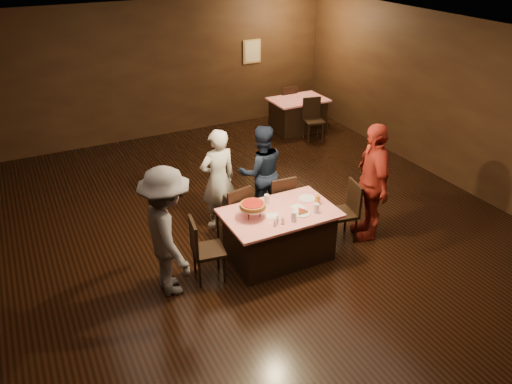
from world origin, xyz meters
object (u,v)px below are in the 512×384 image
chair_far_right (278,201)px  glass_front_right (316,208)px  pizza_stand (253,205)px  main_table (279,235)px  chair_back_near (314,120)px  chair_back_far (285,104)px  diner_red_shirt (372,182)px  back_table (298,115)px  diner_white_jacket (218,179)px  chair_end_right (342,212)px  chair_end_left (208,249)px  diner_navy_hoodie (261,172)px  diner_grey_knit (168,232)px  glass_amber (318,200)px  plate_empty (307,198)px  glass_front_left (294,217)px  chair_far_left (232,212)px  glass_back (267,199)px

chair_far_right → glass_front_right: size_ratio=6.79×
pizza_stand → main_table: bearing=-7.1°
chair_back_near → chair_back_far: 1.30m
diner_red_shirt → chair_far_right: bearing=-105.8°
back_table → diner_white_jacket: diner_white_jacket is taller
main_table → chair_end_right: bearing=0.0°
chair_end_left → diner_navy_hoodie: bearing=-41.0°
chair_back_far → diner_grey_knit: diner_grey_knit is taller
glass_amber → plate_empty: bearing=104.0°
chair_back_near → glass_front_right: chair_back_near is taller
plate_empty → glass_front_left: 0.68m
chair_end_left → glass_front_left: chair_end_left is taller
chair_far_left → glass_front_left: size_ratio=6.79×
glass_front_right → back_table: bearing=61.6°
plate_empty → diner_white_jacket: bearing=132.3°
back_table → chair_far_left: (-3.34, -3.61, 0.09)m
chair_back_far → glass_front_left: chair_back_far is taller
chair_far_left → diner_navy_hoodie: (0.73, 0.46, 0.33)m
pizza_stand → plate_empty: pizza_stand is taller
chair_end_left → chair_back_near: (4.04, 3.66, 0.00)m
chair_end_right → diner_grey_knit: size_ratio=0.53×
chair_back_near → glass_front_left: size_ratio=6.79×
chair_end_left → chair_back_near: size_ratio=1.00×
chair_end_right → back_table: bearing=167.0°
chair_back_near → glass_amber: 4.40m
back_table → diner_white_jacket: bearing=-137.0°
chair_far_left → chair_end_left: same height
glass_amber → diner_white_jacket: bearing=128.8°
main_table → diner_grey_knit: 1.71m
glass_back → plate_empty: bearing=-14.0°
pizza_stand → plate_empty: 0.97m
glass_front_right → glass_amber: (0.15, 0.20, 0.00)m
pizza_stand → glass_amber: pizza_stand is taller
diner_white_jacket → diner_red_shirt: (1.97, -1.31, 0.10)m
diner_navy_hoodie → glass_front_left: 1.53m
glass_front_right → chair_far_left: bearing=130.4°
chair_far_right → diner_navy_hoodie: bearing=-77.6°
glass_back → chair_end_right: bearing=-14.6°
back_table → chair_end_right: (-1.84, -4.36, 0.09)m
chair_far_left → glass_front_left: bearing=102.1°
diner_navy_hoodie → glass_front_right: diner_navy_hoodie is taller
diner_white_jacket → diner_red_shirt: bearing=140.9°
chair_back_near → glass_amber: bearing=-109.8°
glass_back → glass_amber: bearing=-28.3°
chair_far_left → chair_end_right: same height
glass_back → glass_front_right: bearing=-47.7°
diner_white_jacket → diner_red_shirt: size_ratio=0.89×
glass_back → chair_back_far: bearing=57.3°
pizza_stand → glass_back: pizza_stand is taller
pizza_stand → plate_empty: (0.95, 0.10, -0.17)m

